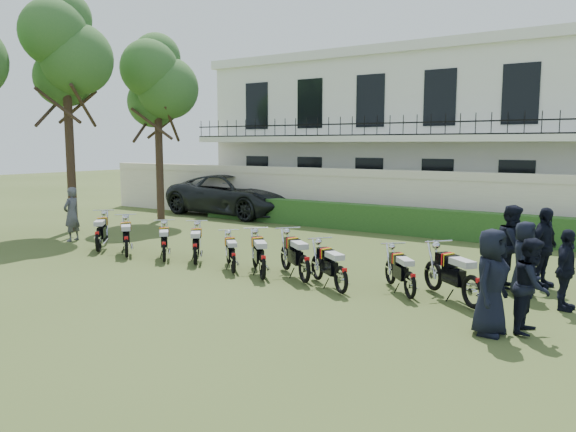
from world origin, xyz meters
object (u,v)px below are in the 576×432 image
(motorcycle_2, at_px, (164,246))
(motorcycle_1, at_px, (126,241))
(officer_4, at_px, (513,247))
(tree_west_near, at_px, (158,82))
(motorcycle_3, at_px, (195,248))
(officer_3, at_px, (524,259))
(motorcycle_6, at_px, (304,262))
(officer_0, at_px, (491,282))
(motorcycle_5, at_px, (263,260))
(motorcycle_7, at_px, (341,273))
(officer_2, at_px, (566,270))
(officer_1, at_px, (532,286))
(motorcycle_4, at_px, (233,257))
(motorcycle_9, at_px, (473,284))
(inspector, at_px, (72,214))
(officer_5, at_px, (544,248))
(suv, at_px, (235,195))
(motorcycle_0, at_px, (98,236))
(motorcycle_8, at_px, (410,278))
(tree_west_mid, at_px, (66,51))

(motorcycle_2, bearing_deg, motorcycle_1, 142.27)
(motorcycle_1, xyz_separation_m, officer_4, (9.99, 2.70, 0.44))
(tree_west_near, distance_m, motorcycle_2, 10.54)
(motorcycle_3, height_order, officer_3, officer_3)
(motorcycle_6, relative_size, officer_0, 0.92)
(motorcycle_5, relative_size, officer_0, 0.81)
(motorcycle_6, relative_size, motorcycle_7, 1.05)
(motorcycle_1, bearing_deg, officer_2, -42.54)
(motorcycle_2, height_order, officer_1, officer_1)
(tree_west_near, height_order, officer_2, tree_west_near)
(motorcycle_4, bearing_deg, motorcycle_9, -42.72)
(officer_2, bearing_deg, motorcycle_2, 101.45)
(motorcycle_1, distance_m, inspector, 4.01)
(inspector, distance_m, officer_1, 14.90)
(officer_5, bearing_deg, tree_west_near, 95.15)
(motorcycle_3, distance_m, officer_4, 8.01)
(suv, height_order, officer_5, suv)
(motorcycle_7, distance_m, inspector, 10.96)
(officer_0, bearing_deg, motorcycle_0, 91.93)
(tree_west_near, distance_m, motorcycle_9, 16.99)
(officer_0, xyz_separation_m, officer_1, (0.57, 0.50, -0.09))
(motorcycle_4, xyz_separation_m, officer_1, (7.13, -0.53, 0.39))
(motorcycle_2, bearing_deg, officer_0, -51.86)
(motorcycle_8, relative_size, officer_1, 0.85)
(tree_west_near, bearing_deg, officer_2, -16.63)
(tree_west_mid, height_order, motorcycle_7, tree_west_mid)
(suv, xyz_separation_m, officer_0, (14.08, -10.38, -0.01))
(motorcycle_9, bearing_deg, suv, 95.33)
(motorcycle_5, xyz_separation_m, motorcycle_8, (3.58, 0.39, -0.04))
(motorcycle_1, height_order, officer_4, officer_4)
(motorcycle_4, bearing_deg, motorcycle_5, -52.75)
(motorcycle_4, relative_size, motorcycle_9, 0.78)
(tree_west_near, bearing_deg, motorcycle_0, -58.30)
(motorcycle_5, height_order, motorcycle_7, motorcycle_5)
(tree_west_mid, distance_m, suv, 9.39)
(suv, height_order, officer_0, suv)
(motorcycle_7, relative_size, motorcycle_8, 1.13)
(motorcycle_6, bearing_deg, motorcycle_7, -69.07)
(tree_west_near, distance_m, motorcycle_1, 9.84)
(suv, relative_size, officer_0, 3.65)
(tree_west_mid, bearing_deg, motorcycle_3, -13.89)
(motorcycle_3, relative_size, officer_1, 0.92)
(motorcycle_5, bearing_deg, motorcycle_1, 135.78)
(motorcycle_6, bearing_deg, suv, 84.47)
(tree_west_mid, height_order, tree_west_near, tree_west_mid)
(motorcycle_3, height_order, officer_5, officer_5)
(motorcycle_2, xyz_separation_m, suv, (-5.03, 9.33, 0.46))
(officer_3, height_order, officer_5, officer_5)
(motorcycle_8, xyz_separation_m, officer_4, (1.55, 2.30, 0.49))
(suv, bearing_deg, motorcycle_7, -127.55)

